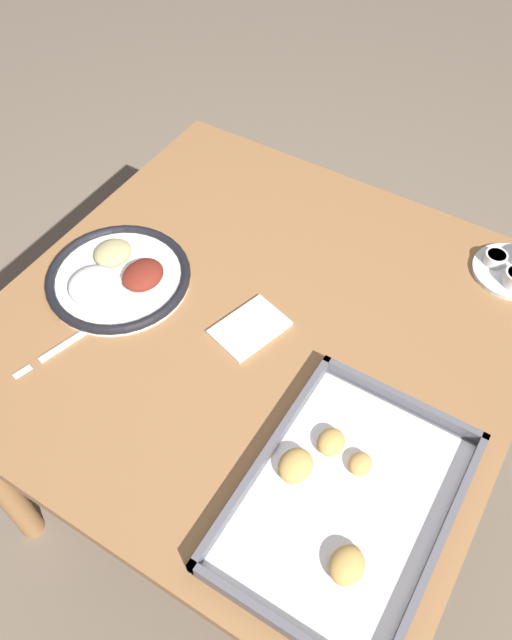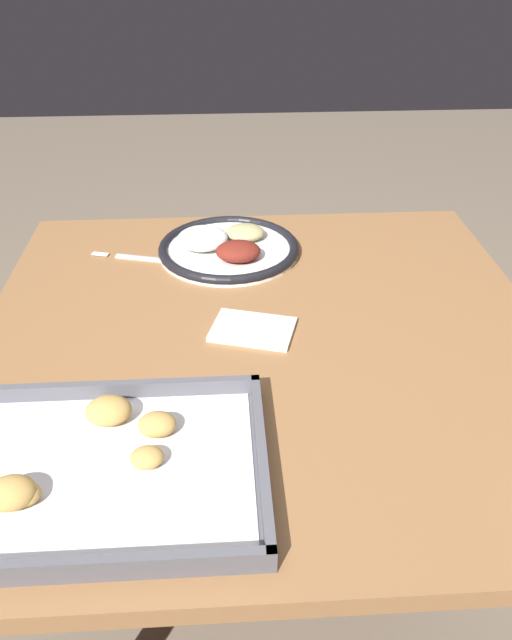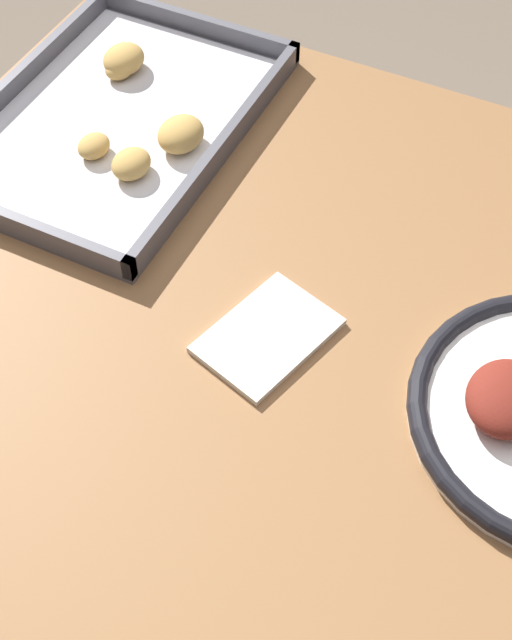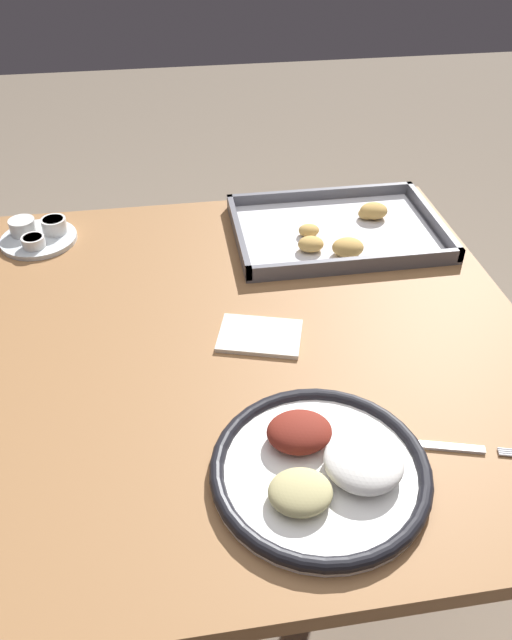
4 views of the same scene
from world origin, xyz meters
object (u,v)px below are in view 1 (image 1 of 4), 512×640
object	(u,v)px
dinner_plate	(117,277)
baking_tray	(343,501)
fork	(66,344)
napkin	(250,328)

from	to	relation	value
dinner_plate	baking_tray	size ratio (longest dim) A/B	0.68
fork	napkin	distance (m)	0.35
napkin	dinner_plate	bearing A→B (deg)	-82.90
fork	napkin	xyz separation A→B (m)	(-0.21, 0.28, 0.00)
fork	baking_tray	xyz separation A→B (m)	(0.00, 0.58, 0.01)
dinner_plate	fork	size ratio (longest dim) A/B	1.52
fork	baking_tray	world-z (taller)	baking_tray
fork	baking_tray	distance (m)	0.58
fork	baking_tray	size ratio (longest dim) A/B	0.45
dinner_plate	fork	bearing A→B (deg)	6.00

